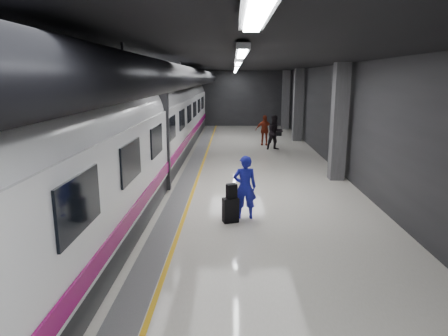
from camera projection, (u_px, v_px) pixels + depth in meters
ground at (220, 192)px, 14.03m from camera, size 40.00×40.00×0.00m
platform_hall at (212, 89)px, 14.18m from camera, size 10.02×40.02×4.51m
train at (125, 134)px, 13.64m from camera, size 3.05×38.00×4.05m
traveler_main at (245, 187)px, 11.27m from camera, size 0.70×0.50×1.83m
suitcase_main at (230, 210)px, 11.08m from camera, size 0.49×0.39×0.69m
shoulder_bag at (232, 191)px, 10.99m from camera, size 0.33×0.27×0.39m
traveler_far_a at (275, 133)px, 22.14m from camera, size 1.09×0.94×1.93m
traveler_far_b at (264, 130)px, 23.75m from camera, size 1.08×0.55×1.78m
suitcase_far at (279, 132)px, 27.64m from camera, size 0.34×0.23×0.48m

